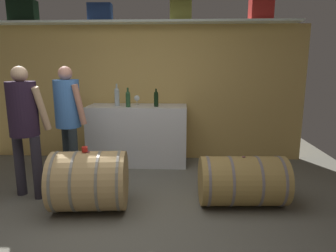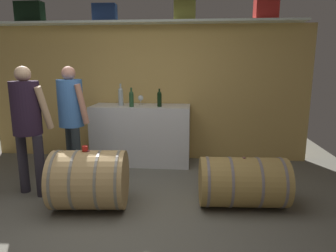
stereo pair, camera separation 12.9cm
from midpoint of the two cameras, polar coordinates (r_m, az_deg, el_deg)
ground_plane at (r=3.58m, az=-9.65°, el=-14.40°), size 6.41×7.96×0.02m
back_wall_panel at (r=5.00m, az=-5.69°, el=6.16°), size 5.21×0.10×2.16m
high_shelf_board at (r=4.87m, az=-6.24°, el=18.91°), size 4.79×0.40×0.03m
toolcase_black at (r=5.46m, az=-26.41°, el=18.86°), size 0.43×0.19×0.31m
toolcase_navy at (r=5.01m, az=-13.49°, el=20.15°), size 0.36×0.20×0.26m
toolcase_olive at (r=4.84m, az=1.58°, el=21.11°), size 0.33×0.20×0.32m
toolcase_red at (r=4.96m, az=16.43°, el=20.62°), size 0.33×0.26×0.35m
work_cabinet at (r=4.76m, az=-6.49°, el=-1.66°), size 1.52×0.57×0.92m
wine_bottle_dark at (r=4.53m, az=-3.09°, el=5.21°), size 0.07×0.07×0.27m
wine_bottle_clear at (r=4.72m, az=-10.42°, el=5.58°), size 0.08×0.08×0.34m
wine_bottle_green at (r=4.53m, az=-8.39°, el=5.15°), size 0.07×0.07×0.29m
wine_glass at (r=4.74m, az=-6.69°, el=5.20°), size 0.09×0.09×0.15m
wine_barrel_near at (r=3.41m, az=-15.69°, el=-9.94°), size 0.84×0.71×0.65m
wine_barrel_far at (r=3.49m, az=12.86°, el=-10.09°), size 0.97×0.60×0.56m
tasting_cup at (r=3.31m, az=-16.56°, el=-4.25°), size 0.06×0.06×0.05m
winemaker_pouring at (r=4.15m, az=-19.20°, el=2.48°), size 0.44×0.47×1.53m
visitor_tasting at (r=3.83m, az=-26.44°, el=1.24°), size 0.49×0.40×1.53m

